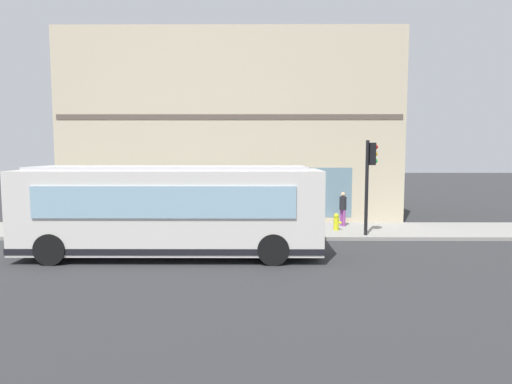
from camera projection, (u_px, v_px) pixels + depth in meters
ground at (218, 256)px, 14.71m from camera, size 120.00×120.00×0.00m
sidewalk_curb at (227, 231)px, 19.13m from camera, size 3.68×40.00×0.15m
building_corner at (234, 131)px, 25.00m from camera, size 9.02×16.82×9.48m
city_bus_nearside at (171, 211)px, 14.60m from camera, size 2.63×10.05×3.07m
traffic_light_near_corner at (370, 169)px, 17.49m from camera, size 0.32×0.49×3.87m
fire_hydrant at (336, 222)px, 18.81m from camera, size 0.35×0.35×0.74m
pedestrian_by_light_pole at (92, 208)px, 18.82m from camera, size 0.32×0.32×1.67m
pedestrian_near_building_entrance at (343, 207)px, 19.84m from camera, size 0.32×0.32×1.56m
newspaper_vending_box at (225, 217)px, 19.63m from camera, size 0.44×0.43×0.90m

